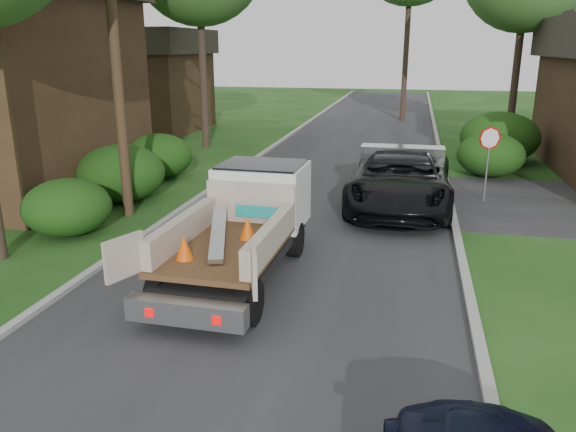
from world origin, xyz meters
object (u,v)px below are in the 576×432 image
(stop_sign, at_px, (489,148))
(utility_pole, at_px, (114,37))
(black_pickup, at_px, (401,179))
(flatbed_truck, at_px, (249,216))
(house_left_far, at_px, (139,79))

(stop_sign, height_order, utility_pole, utility_pole)
(stop_sign, xyz_separation_m, black_pickup, (-2.71, -1.30, -0.86))
(flatbed_truck, bearing_deg, utility_pole, 148.16)
(flatbed_truck, bearing_deg, black_pickup, 61.88)
(black_pickup, bearing_deg, house_left_far, 139.00)
(utility_pole, bearing_deg, house_left_far, 115.23)
(stop_sign, bearing_deg, utility_pole, -159.38)
(stop_sign, bearing_deg, black_pickup, -154.44)
(stop_sign, height_order, house_left_far, house_left_far)
(stop_sign, distance_m, flatbed_truck, 9.29)
(flatbed_truck, relative_size, black_pickup, 0.89)
(utility_pole, xyz_separation_m, flatbed_truck, (4.71, -3.07, -3.97))
(stop_sign, height_order, flatbed_truck, stop_sign)
(flatbed_truck, height_order, black_pickup, flatbed_truck)
(stop_sign, distance_m, black_pickup, 3.13)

